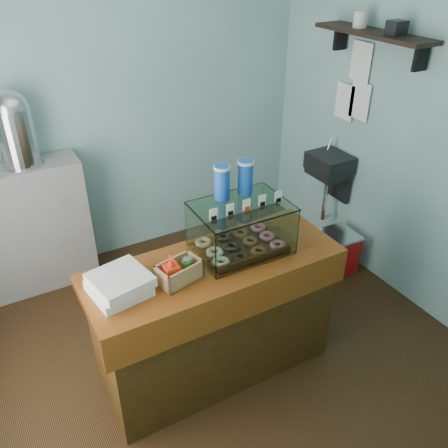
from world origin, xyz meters
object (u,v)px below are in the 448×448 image
counter (215,317)px  display_case (239,222)px  red_cooler (332,253)px  coffee_urn (14,127)px

counter → display_case: (0.22, 0.08, 0.62)m
display_case → red_cooler: display_case is taller
coffee_urn → red_cooler: (2.25, -1.11, -1.22)m
display_case → red_cooler: 1.57m
counter → red_cooler: size_ratio=3.72×
counter → coffee_urn: size_ratio=2.79×
coffee_urn → red_cooler: size_ratio=1.33×
display_case → red_cooler: size_ratio=1.36×
counter → red_cooler: (1.44, 0.48, -0.27)m
coffee_urn → red_cooler: coffee_urn is taller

